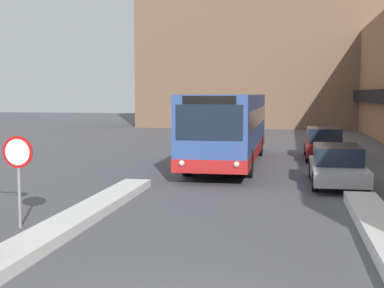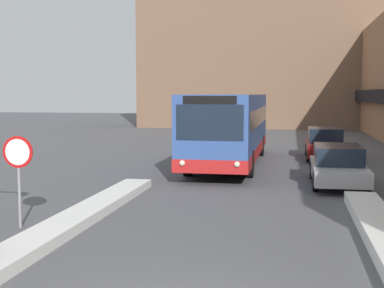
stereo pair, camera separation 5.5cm
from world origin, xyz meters
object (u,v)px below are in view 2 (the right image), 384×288
Objects in this scene: parked_car_front at (338,165)px; stop_sign at (18,162)px; city_bus at (230,127)px; parked_car_middle at (325,143)px.

stop_sign is at bearing -136.15° from parked_car_front.
city_bus reaches higher than stop_sign.
parked_car_front is at bearing -47.59° from city_bus.
city_bus reaches higher than parked_car_middle.
parked_car_middle is 17.44m from stop_sign.
stop_sign is at bearing -106.08° from city_bus.
parked_car_front is (4.38, -4.80, -1.02)m from city_bus.
city_bus is 2.56× the size of parked_car_middle.
parked_car_front is 11.09m from stop_sign.
parked_car_middle is (4.38, 3.04, -0.97)m from city_bus.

